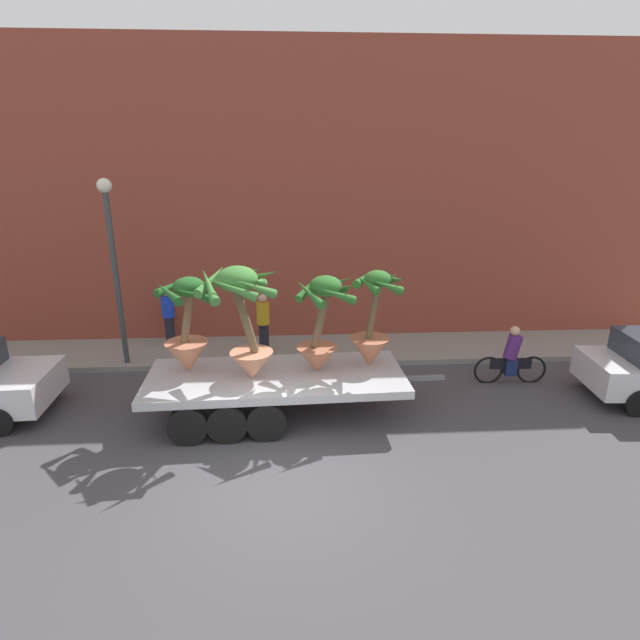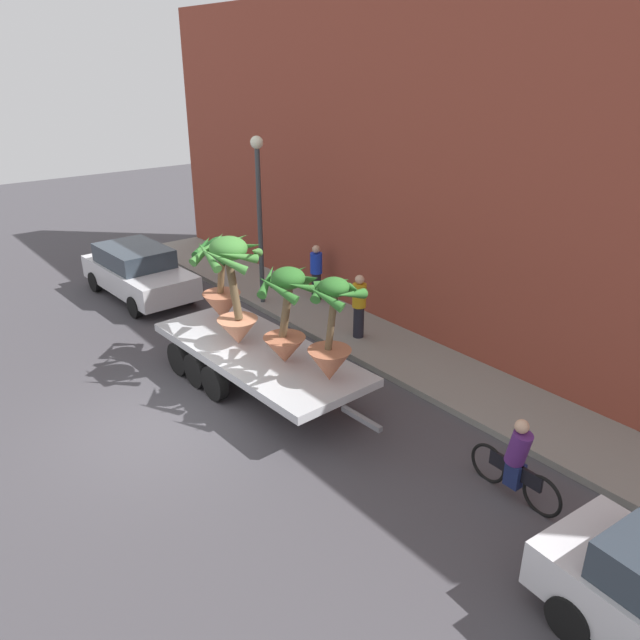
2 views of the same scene
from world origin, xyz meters
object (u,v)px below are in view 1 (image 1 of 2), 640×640
object	(u,v)px
potted_palm_rear	(321,328)
potted_palm_extra	(244,319)
flatbed_trailer	(264,384)
potted_palm_front	(188,333)
street_lamp	(113,250)
cyclist	(511,358)
pedestrian_near_gate	(169,315)
potted_palm_middle	(373,328)
pedestrian_far_left	(263,322)

from	to	relation	value
potted_palm_rear	potted_palm_extra	world-z (taller)	potted_palm_extra
flatbed_trailer	potted_palm_rear	world-z (taller)	potted_palm_rear
potted_palm_front	street_lamp	bearing A→B (deg)	130.86
cyclist	street_lamp	size ratio (longest dim) A/B	0.38
potted_palm_rear	pedestrian_near_gate	size ratio (longest dim) A/B	1.26
potted_palm_front	potted_palm_extra	size ratio (longest dim) A/B	0.87
potted_palm_front	pedestrian_near_gate	xyz separation A→B (m)	(-1.37, 3.97, -0.86)
cyclist	potted_palm_middle	bearing A→B (deg)	-165.07
potted_palm_middle	pedestrian_far_left	distance (m)	4.09
cyclist	potted_palm_front	bearing A→B (deg)	-171.91
flatbed_trailer	potted_palm_rear	xyz separation A→B (m)	(1.25, 0.10, 1.24)
potted_palm_front	pedestrian_far_left	bearing A→B (deg)	65.70
potted_palm_front	pedestrian_far_left	world-z (taller)	potted_palm_front
pedestrian_far_left	pedestrian_near_gate	bearing A→B (deg)	164.10
potted_palm_rear	cyclist	xyz separation A→B (m)	(4.85, 1.23, -1.33)
pedestrian_far_left	potted_palm_front	bearing A→B (deg)	-114.30
flatbed_trailer	cyclist	xyz separation A→B (m)	(6.10, 1.33, -0.09)
potted_palm_extra	flatbed_trailer	bearing A→B (deg)	27.87
flatbed_trailer	potted_palm_front	bearing A→B (deg)	171.83
flatbed_trailer	street_lamp	xyz separation A→B (m)	(-3.86, 2.84, 2.48)
potted_palm_rear	flatbed_trailer	bearing A→B (deg)	-175.40
potted_palm_front	street_lamp	size ratio (longest dim) A/B	0.44
potted_palm_middle	street_lamp	world-z (taller)	street_lamp
street_lamp	cyclist	bearing A→B (deg)	-8.65
pedestrian_far_left	street_lamp	distance (m)	4.32
street_lamp	pedestrian_near_gate	bearing A→B (deg)	56.88
potted_palm_middle	cyclist	size ratio (longest dim) A/B	1.19
cyclist	street_lamp	bearing A→B (deg)	171.35
potted_palm_extra	cyclist	bearing A→B (deg)	13.18
potted_palm_rear	potted_palm_front	size ratio (longest dim) A/B	1.01
potted_palm_extra	cyclist	world-z (taller)	potted_palm_extra
potted_palm_rear	potted_palm_middle	world-z (taller)	potted_palm_middle
potted_palm_rear	pedestrian_far_left	world-z (taller)	potted_palm_rear
flatbed_trailer	cyclist	size ratio (longest dim) A/B	3.58
potted_palm_front	potted_palm_rear	bearing A→B (deg)	-2.61
flatbed_trailer	potted_palm_rear	size ratio (longest dim) A/B	3.07
flatbed_trailer	cyclist	distance (m)	6.25
potted_palm_front	street_lamp	world-z (taller)	street_lamp
street_lamp	potted_palm_rear	bearing A→B (deg)	-28.20
potted_palm_rear	pedestrian_far_left	xyz separation A→B (m)	(-1.42, 3.30, -0.96)
flatbed_trailer	potted_palm_extra	xyz separation A→B (m)	(-0.35, -0.19, 1.57)
potted_palm_front	pedestrian_near_gate	size ratio (longest dim) A/B	1.25
potted_palm_rear	potted_palm_front	world-z (taller)	potted_palm_rear
pedestrian_far_left	street_lamp	size ratio (longest dim) A/B	0.35
potted_palm_rear	potted_palm_extra	distance (m)	1.66
potted_palm_extra	pedestrian_near_gate	size ratio (longest dim) A/B	1.43
potted_palm_middle	potted_palm_front	size ratio (longest dim) A/B	1.03
potted_palm_middle	pedestrian_far_left	xyz separation A→B (m)	(-2.58, 3.06, -0.84)
potted_palm_middle	potted_palm_front	xyz separation A→B (m)	(-4.01, -0.11, 0.01)
flatbed_trailer	pedestrian_near_gate	xyz separation A→B (m)	(-2.98, 4.20, 0.29)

